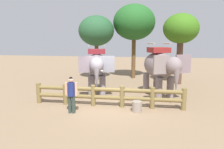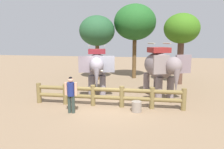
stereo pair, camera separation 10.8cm
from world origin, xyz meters
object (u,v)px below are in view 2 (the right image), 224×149
at_px(feed_bucket, 137,106).
at_px(tree_far_left, 97,31).
at_px(tourist_woman_in_black, 71,92).
at_px(tree_back_center, 182,30).
at_px(elephant_near_left, 97,67).
at_px(elephant_center, 160,67).
at_px(tree_far_right, 135,23).
at_px(log_fence, 107,94).

bearing_deg(feed_bucket, tree_far_left, 116.80).
xyz_separation_m(tourist_woman_in_black, tree_back_center, (5.55, 7.58, 3.00)).
height_order(elephant_near_left, tree_far_left, tree_far_left).
bearing_deg(tree_back_center, elephant_center, -110.93).
bearing_deg(elephant_near_left, feed_bucket, -48.45).
bearing_deg(elephant_near_left, tree_far_right, 72.94).
xyz_separation_m(tree_far_left, feed_bucket, (3.79, -7.51, -3.70)).
bearing_deg(elephant_near_left, tree_back_center, 36.19).
bearing_deg(feed_bucket, tree_back_center, 68.84).
relative_size(log_fence, tree_far_right, 1.22).
bearing_deg(elephant_center, elephant_near_left, 177.11).
bearing_deg(tree_back_center, feed_bucket, -111.16).
relative_size(elephant_near_left, elephant_center, 0.96).
bearing_deg(tourist_woman_in_black, elephant_center, 41.33).
relative_size(log_fence, tree_back_center, 1.46).
relative_size(tree_far_right, feed_bucket, 12.67).
height_order(log_fence, tourist_woman_in_black, tourist_woman_in_black).
bearing_deg(feed_bucket, tree_far_right, 95.69).
bearing_deg(tree_far_right, elephant_center, -71.70).
bearing_deg(tree_far_left, elephant_near_left, -75.75).
bearing_deg(tourist_woman_in_black, elephant_near_left, 86.12).
distance_m(elephant_center, tree_back_center, 4.88).
height_order(elephant_center, tree_far_left, tree_far_left).
bearing_deg(log_fence, elephant_center, 40.89).
bearing_deg(tourist_woman_in_black, tree_far_right, 77.95).
relative_size(elephant_center, tree_far_left, 0.71).
bearing_deg(tree_far_left, elephant_center, -43.93).
distance_m(elephant_near_left, elephant_center, 3.75).
bearing_deg(feed_bucket, tourist_woman_in_black, -166.06).
xyz_separation_m(elephant_center, tree_far_left, (-4.89, 4.71, 2.19)).
bearing_deg(elephant_center, tourist_woman_in_black, -138.67).
xyz_separation_m(elephant_near_left, elephant_center, (3.74, -0.19, 0.08)).
bearing_deg(tree_far_right, tree_back_center, -28.27).
height_order(log_fence, feed_bucket, log_fence).
relative_size(elephant_near_left, tree_far_right, 0.57).
height_order(log_fence, tree_far_right, tree_far_right).
xyz_separation_m(tree_back_center, tree_far_right, (-3.53, 1.90, 0.70)).
distance_m(elephant_near_left, tourist_woman_in_black, 3.78).
height_order(elephant_near_left, tree_far_right, tree_far_right).
relative_size(elephant_near_left, feed_bucket, 7.27).
height_order(tree_far_left, tree_back_center, tree_far_left).
xyz_separation_m(elephant_center, tourist_woman_in_black, (-4.00, -3.51, -0.79)).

